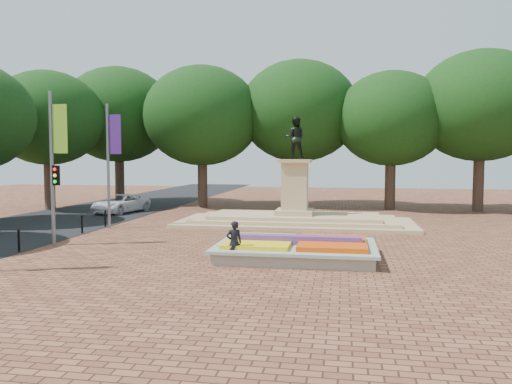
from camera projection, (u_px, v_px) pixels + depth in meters
ground at (277, 248)px, 22.08m from camera, size 90.00×90.00×0.00m
asphalt_street at (38, 225)px, 29.57m from camera, size 9.00×90.00×0.02m
flower_bed at (297, 249)px, 19.91m from camera, size 6.30×4.30×0.91m
monument at (295, 210)px, 29.88m from camera, size 14.00×6.00×6.40m
tree_row_back at (337, 123)px, 38.90m from camera, size 44.80×8.80×10.43m
banner_poles at (50, 161)px, 22.26m from camera, size 0.88×11.17×7.00m
bollard_row at (37, 235)px, 22.41m from camera, size 0.12×13.12×0.98m
van at (121, 204)px, 36.17m from camera, size 3.26×5.16×1.33m
pedestrian at (234, 243)px, 18.73m from camera, size 0.71×0.61×1.64m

